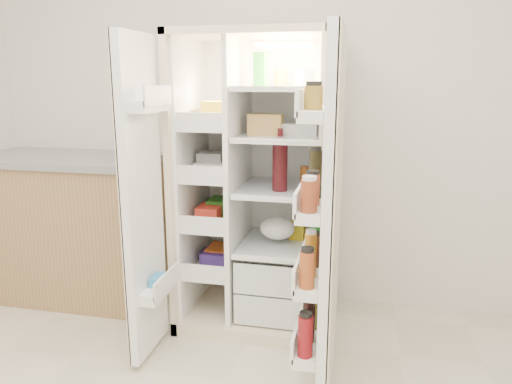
# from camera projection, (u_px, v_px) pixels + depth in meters

# --- Properties ---
(wall_back) EXTENTS (4.00, 0.02, 2.70)m
(wall_back) POSITION_uv_depth(u_px,v_px,m) (270.00, 106.00, 3.26)
(wall_back) COLOR white
(wall_back) RESTS_ON floor
(refrigerator) EXTENTS (0.92, 0.70, 1.80)m
(refrigerator) POSITION_uv_depth(u_px,v_px,m) (261.00, 206.00, 3.07)
(refrigerator) COLOR beige
(refrigerator) RESTS_ON floor
(freezer_door) EXTENTS (0.15, 0.40, 1.72)m
(freezer_door) POSITION_uv_depth(u_px,v_px,m) (143.00, 203.00, 2.57)
(freezer_door) COLOR white
(freezer_door) RESTS_ON floor
(fridge_door) EXTENTS (0.17, 0.58, 1.72)m
(fridge_door) POSITION_uv_depth(u_px,v_px,m) (327.00, 223.00, 2.28)
(fridge_door) COLOR white
(fridge_door) RESTS_ON floor
(kitchen_counter) EXTENTS (1.40, 0.74, 1.02)m
(kitchen_counter) POSITION_uv_depth(u_px,v_px,m) (67.00, 224.00, 3.49)
(kitchen_counter) COLOR #A57A52
(kitchen_counter) RESTS_ON floor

